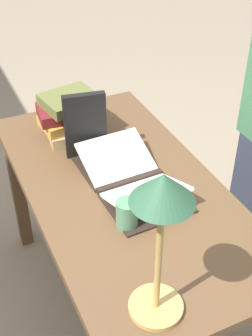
{
  "coord_description": "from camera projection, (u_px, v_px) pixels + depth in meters",
  "views": [
    {
      "loc": [
        -1.25,
        0.57,
        1.86
      ],
      "look_at": [
        -0.0,
        -0.01,
        0.83
      ],
      "focal_mm": 50.0,
      "sensor_mm": 36.0,
      "label": 1
    }
  ],
  "objects": [
    {
      "name": "open_book",
      "position": [
        130.0,
        178.0,
        1.75
      ],
      "size": [
        0.51,
        0.3,
        0.09
      ],
      "rotation": [
        0.0,
        0.0,
        0.04
      ],
      "color": "black",
      "rests_on": "reading_desk"
    },
    {
      "name": "reading_desk",
      "position": [
        123.0,
        207.0,
        1.83
      ],
      "size": [
        1.36,
        0.69,
        0.75
      ],
      "color": "brown",
      "rests_on": "ground_plane"
    },
    {
      "name": "coffee_mug",
      "position": [
        127.0,
        213.0,
        1.56
      ],
      "size": [
        0.11,
        0.08,
        0.1
      ],
      "rotation": [
        0.0,
        0.0,
        0.11
      ],
      "color": "#4C7F5B",
      "rests_on": "reading_desk"
    },
    {
      "name": "ground_plane",
      "position": [
        124.0,
        308.0,
        2.21
      ],
      "size": [
        12.0,
        12.0,
        0.0
      ],
      "primitive_type": "plane",
      "color": "gray"
    },
    {
      "name": "book_standing_upright",
      "position": [
        85.0,
        126.0,
        1.84
      ],
      "size": [
        0.06,
        0.17,
        0.28
      ],
      "rotation": [
        0.0,
        0.0,
        -0.18
      ],
      "color": "black",
      "rests_on": "reading_desk"
    },
    {
      "name": "book_stack_tall",
      "position": [
        71.0,
        116.0,
        1.99
      ],
      "size": [
        0.24,
        0.28,
        0.19
      ],
      "color": "tan",
      "rests_on": "reading_desk"
    },
    {
      "name": "reading_lamp",
      "position": [
        161.0,
        214.0,
        1.1
      ],
      "size": [
        0.16,
        0.16,
        0.48
      ],
      "color": "tan",
      "rests_on": "reading_desk"
    }
  ]
}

